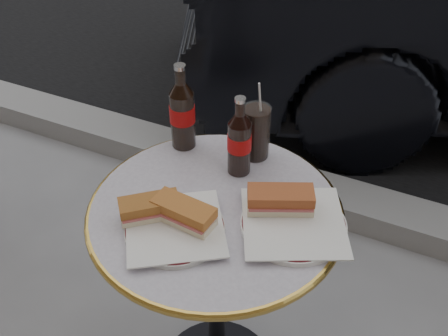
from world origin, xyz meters
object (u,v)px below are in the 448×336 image
at_px(cola_bottle_right, 240,136).
at_px(cola_glass, 256,132).
at_px(bistro_table, 216,303).
at_px(plate_left, 175,229).
at_px(plate_right, 293,225).
at_px(cola_bottle_left, 182,107).

distance_m(cola_bottle_right, cola_glass, 0.09).
xyz_separation_m(bistro_table, plate_left, (-0.05, -0.11, 0.37)).
distance_m(plate_left, plate_right, 0.27).
height_order(cola_bottle_left, cola_bottle_right, cola_bottle_left).
bearing_deg(cola_glass, cola_bottle_right, -99.56).
height_order(cola_bottle_left, cola_glass, cola_bottle_left).
distance_m(bistro_table, cola_bottle_left, 0.56).
height_order(plate_left, cola_glass, cola_glass).
height_order(plate_right, cola_bottle_left, cola_bottle_left).
xyz_separation_m(plate_right, cola_glass, (-0.18, 0.21, 0.07)).
relative_size(cola_bottle_right, cola_glass, 1.47).
distance_m(bistro_table, cola_bottle_right, 0.50).
xyz_separation_m(bistro_table, cola_bottle_left, (-0.19, 0.19, 0.49)).
xyz_separation_m(cola_bottle_left, cola_bottle_right, (0.18, -0.04, -0.01)).
distance_m(cola_bottle_left, cola_glass, 0.21).
relative_size(bistro_table, cola_bottle_right, 3.31).
distance_m(bistro_table, plate_left, 0.39).
height_order(bistro_table, plate_left, plate_left).
relative_size(plate_right, cola_bottle_left, 0.99).
bearing_deg(plate_left, cola_glass, 80.61).
bearing_deg(cola_bottle_right, plate_right, -34.32).
relative_size(bistro_table, cola_glass, 4.86).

